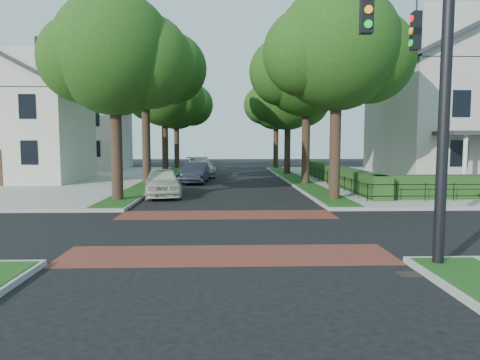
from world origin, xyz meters
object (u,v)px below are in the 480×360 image
(parked_car_middle, at_px, (196,173))
(parked_car_rear, at_px, (200,167))
(parked_car_front, at_px, (162,182))
(traffic_signal, at_px, (433,73))

(parked_car_middle, height_order, parked_car_rear, parked_car_rear)
(parked_car_front, bearing_deg, parked_car_rear, 75.08)
(traffic_signal, bearing_deg, parked_car_middle, 108.56)
(traffic_signal, distance_m, parked_car_middle, 22.92)
(parked_car_front, distance_m, parked_car_rear, 13.63)
(traffic_signal, relative_size, parked_car_rear, 1.38)
(parked_car_middle, bearing_deg, traffic_signal, -68.55)
(traffic_signal, height_order, parked_car_rear, traffic_signal)
(traffic_signal, xyz_separation_m, parked_car_front, (-8.49, 13.75, -3.89))
(parked_car_middle, distance_m, parked_car_rear, 5.93)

